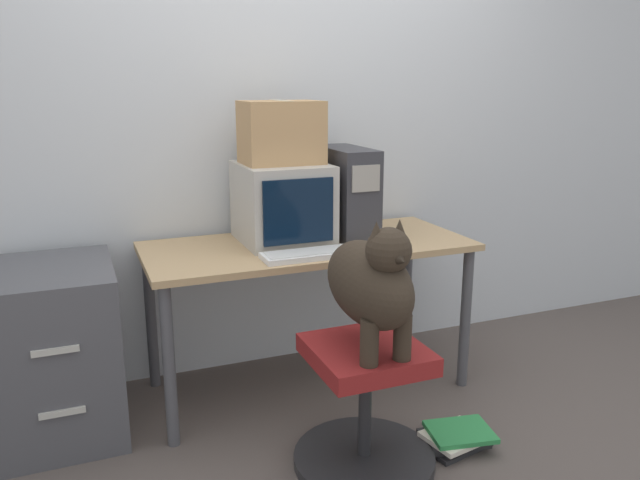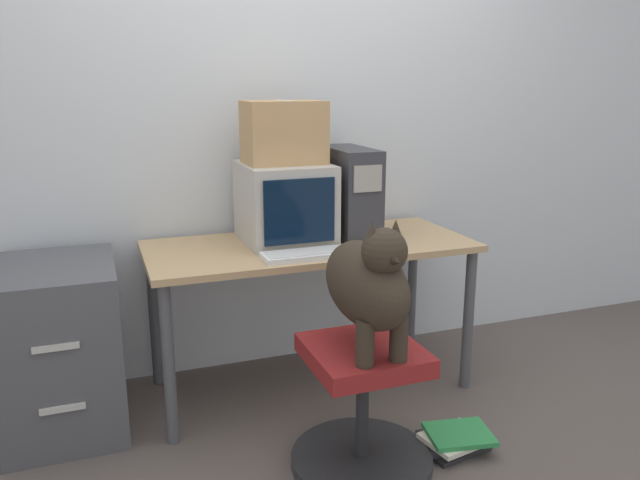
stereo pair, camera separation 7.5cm
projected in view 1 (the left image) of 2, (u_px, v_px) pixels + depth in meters
The scene contains 12 objects.
ground_plane at pixel (335, 417), 2.77m from camera, with size 12.00×12.00×0.00m, color #564C47.
wall_back at pixel (279, 111), 3.09m from camera, with size 8.00×0.05×2.60m.
desk at pixel (308, 260), 2.90m from camera, with size 1.50×0.66×0.72m.
crt_monitor at pixel (283, 203), 2.88m from camera, with size 0.39×0.44×0.36m.
pc_tower at pixel (346, 192), 2.98m from camera, with size 0.18×0.42×0.42m.
keyboard at pixel (309, 254), 2.65m from camera, with size 0.40×0.15×0.03m.
computer_mouse at pixel (363, 247), 2.75m from camera, with size 0.07×0.04×0.03m.
office_chair at pixel (365, 408), 2.37m from camera, with size 0.55×0.55×0.49m.
dog at pixel (371, 282), 2.22m from camera, with size 0.23×0.52×0.51m.
filing_cabinet at pixel (59, 350), 2.59m from camera, with size 0.47×0.62×0.72m.
cardboard_box at pixel (281, 132), 2.80m from camera, with size 0.35×0.25×0.28m.
book_stack_floor at pixel (456, 437), 2.53m from camera, with size 0.30×0.25×0.08m.
Camera 1 is at (-0.99, -2.28, 1.44)m, focal length 35.00 mm.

